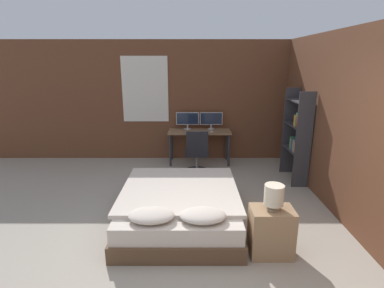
% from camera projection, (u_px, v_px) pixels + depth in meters
% --- Properties ---
extents(ground_plane, '(20.00, 20.00, 0.00)m').
position_uv_depth(ground_plane, '(216.00, 280.00, 3.18)').
color(ground_plane, '#9E9384').
extents(wall_back, '(12.00, 0.08, 2.70)m').
position_uv_depth(wall_back, '(203.00, 101.00, 6.84)').
color(wall_back, brown).
rests_on(wall_back, ground_plane).
extents(wall_side_right, '(0.06, 12.00, 2.70)m').
position_uv_depth(wall_side_right, '(345.00, 126.00, 4.26)').
color(wall_side_right, brown).
rests_on(wall_side_right, ground_plane).
extents(bed, '(1.65, 1.94, 0.57)m').
position_uv_depth(bed, '(180.00, 207.00, 4.25)').
color(bed, brown).
rests_on(bed, ground_plane).
extents(nightstand, '(0.50, 0.35, 0.59)m').
position_uv_depth(nightstand, '(271.00, 232.00, 3.55)').
color(nightstand, '#997551').
rests_on(nightstand, ground_plane).
extents(bedside_lamp, '(0.22, 0.22, 0.30)m').
position_uv_depth(bedside_lamp, '(274.00, 195.00, 3.42)').
color(bedside_lamp, gray).
rests_on(bedside_lamp, nightstand).
extents(desk, '(1.38, 0.58, 0.74)m').
position_uv_depth(desk, '(200.00, 135.00, 6.68)').
color(desk, '#846042').
rests_on(desk, ground_plane).
extents(monitor_left, '(0.51, 0.16, 0.39)m').
position_uv_depth(monitor_left, '(188.00, 119.00, 6.78)').
color(monitor_left, '#B7B7BC').
rests_on(monitor_left, desk).
extents(monitor_right, '(0.51, 0.16, 0.39)m').
position_uv_depth(monitor_right, '(211.00, 119.00, 6.78)').
color(monitor_right, '#B7B7BC').
rests_on(monitor_right, desk).
extents(keyboard, '(0.35, 0.13, 0.02)m').
position_uv_depth(keyboard, '(200.00, 132.00, 6.48)').
color(keyboard, '#B7B7BC').
rests_on(keyboard, desk).
extents(computer_mouse, '(0.07, 0.05, 0.04)m').
position_uv_depth(computer_mouse, '(212.00, 132.00, 6.48)').
color(computer_mouse, '#B7B7BC').
rests_on(computer_mouse, desk).
extents(office_chair, '(0.52, 0.52, 0.92)m').
position_uv_depth(office_chair, '(197.00, 156.00, 6.10)').
color(office_chair, black).
rests_on(office_chair, ground_plane).
extents(bookshelf, '(0.29, 0.79, 1.75)m').
position_uv_depth(bookshelf, '(298.00, 134.00, 5.57)').
color(bookshelf, '#333338').
rests_on(bookshelf, ground_plane).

